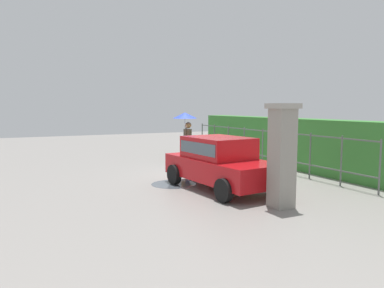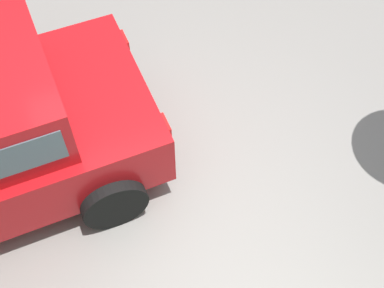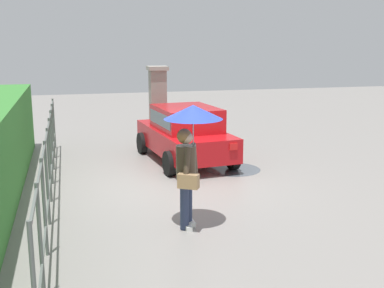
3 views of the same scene
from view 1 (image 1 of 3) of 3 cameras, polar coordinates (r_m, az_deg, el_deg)
The scene contains 7 objects.
ground_plane at distance 12.61m, azimuth 2.63°, elevation -4.87°, with size 40.00×40.00×0.00m, color gray.
car at distance 10.45m, azimuth 4.39°, elevation -2.63°, with size 3.87×2.17×1.48m.
pedestrian at distance 14.83m, azimuth -0.96°, elevation 2.93°, with size 0.99×0.99×2.12m.
gate_pillar at distance 8.65m, azimuth 13.91°, elevation -1.63°, with size 0.60×0.60×2.42m.
fence_section at distance 14.40m, azimuth 11.00°, elevation -0.31°, with size 10.20×0.05×1.50m.
hedge_row at distance 15.06m, azimuth 14.26°, elevation 0.35°, with size 11.15×0.90×1.90m, color #387F33.
puddle_near at distance 11.15m, azimuth -2.87°, elevation -6.27°, with size 1.37×1.37×0.00m, color #4C545B.
Camera 1 is at (10.87, -5.94, 2.34)m, focal length 34.05 mm.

